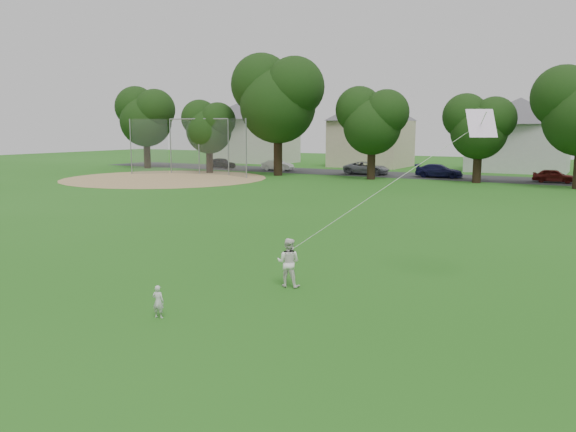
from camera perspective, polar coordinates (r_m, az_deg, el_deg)
The scene contains 10 objects.
ground at distance 13.68m, azimuth -10.32°, elevation -10.17°, with size 160.00×160.00×0.00m, color #205A14.
street at distance 52.68m, azimuth 20.68°, elevation 3.52°, with size 90.00×7.00×0.01m, color #2D2D30.
dirt_infield at distance 51.33m, azimuth -12.35°, elevation 3.76°, with size 18.00×18.00×0.02m, color #9E7F51.
toddler at distance 13.70m, azimuth -13.05°, elevation -8.47°, with size 0.29×0.19×0.79m, color silver.
older_boy at distance 15.84m, azimuth 0.04°, elevation -4.74°, with size 0.68×0.53×1.39m, color white.
kite at distance 15.52m, azimuth 9.54°, elevation 2.69°, with size 2.84×1.59×6.25m.
baseball_backstop at distance 54.77m, azimuth -9.35°, elevation 6.94°, with size 12.01×3.72×5.31m.
tree_row at distance 46.72m, azimuth 22.97°, elevation 10.55°, with size 83.77×9.02×11.68m.
parked_cars at distance 51.26m, azimuth 23.62°, elevation 3.89°, with size 63.94×2.60×1.25m.
house_row at distance 62.40m, azimuth 22.37°, elevation 8.86°, with size 78.03×14.06×10.62m.
Camera 1 is at (8.44, -9.81, 4.44)m, focal length 35.00 mm.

